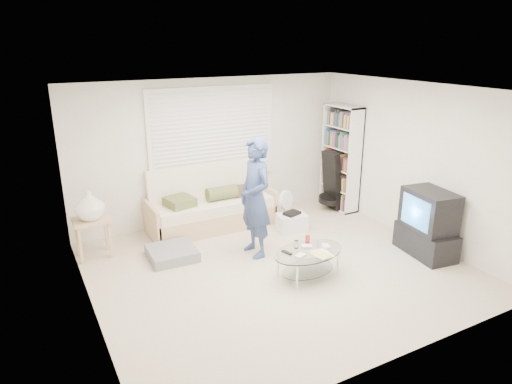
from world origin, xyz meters
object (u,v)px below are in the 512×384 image
futon_sofa (211,207)px  coffee_table (308,256)px  bookshelf (341,158)px  tv_unit (428,224)px

futon_sofa → coffee_table: size_ratio=1.96×
bookshelf → coffee_table: bearing=-136.1°
bookshelf → tv_unit: (-0.13, -2.26, -0.49)m
coffee_table → futon_sofa: bearing=101.4°
futon_sofa → bookshelf: bearing=-6.4°
futon_sofa → tv_unit: 3.52m
futon_sofa → bookshelf: bookshelf is taller
bookshelf → futon_sofa: bearing=173.6°
tv_unit → futon_sofa: bearing=133.6°
bookshelf → tv_unit: 2.32m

